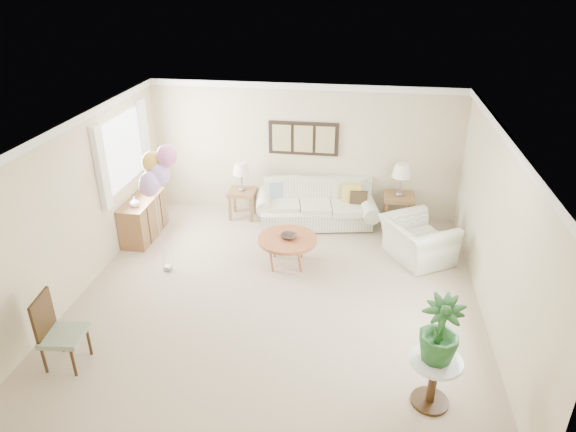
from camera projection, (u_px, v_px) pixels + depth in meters
The scene contains 18 objects.
ground_plane at pixel (278, 294), 7.87m from camera, with size 6.00×6.00×0.00m, color tan.
room_shell at pixel (271, 194), 7.25m from camera, with size 6.04×6.04×2.60m.
wall_art_triptych at pixel (303, 139), 9.81m from camera, with size 1.35×0.06×0.65m.
sofa at pixel (316, 207), 9.88m from camera, with size 2.46×1.23×0.85m.
end_table_left at pixel (242, 195), 10.07m from camera, with size 0.53×0.48×0.58m.
end_table_right at pixel (399, 200), 9.73m from camera, with size 0.57×0.52×0.63m.
lamp_left at pixel (241, 170), 9.84m from camera, with size 0.32×0.32×0.57m.
lamp_right at pixel (402, 172), 9.48m from camera, with size 0.35×0.35×0.63m.
coffee_table at pixel (287, 240), 8.46m from camera, with size 0.99×0.99×0.50m.
decor_bowl at pixel (289, 236), 8.42m from camera, with size 0.26×0.26×0.06m, color #32251F.
armchair at pixel (417, 240), 8.67m from camera, with size 1.10×0.96×0.71m, color silver.
side_table at pixel (434, 371), 5.71m from camera, with size 0.59×0.59×0.64m.
potted_plant at pixel (440, 330), 5.48m from camera, with size 0.45×0.45×0.80m, color #184618.
accent_chair at pixel (57, 330), 6.29m from camera, with size 0.53×0.53×0.99m.
credenza at pixel (144, 218), 9.40m from camera, with size 0.46×1.20×0.74m.
vase_white at pixel (135, 202), 8.93m from camera, with size 0.17×0.17×0.18m, color white.
vase_sage at pixel (148, 188), 9.48m from camera, with size 0.18×0.18×0.18m, color silver.
balloon_cluster at pixel (156, 173), 7.69m from camera, with size 0.56×0.52×2.16m.
Camera 1 is at (1.12, -6.44, 4.55)m, focal length 32.00 mm.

